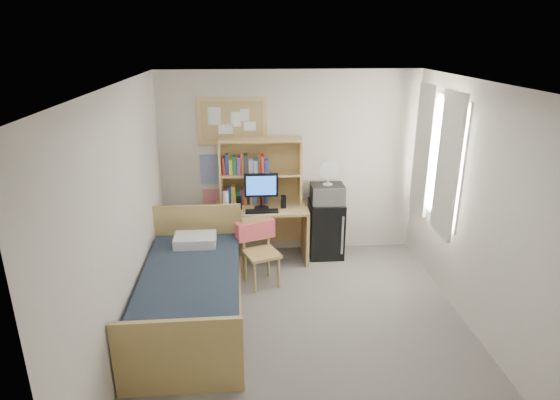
{
  "coord_description": "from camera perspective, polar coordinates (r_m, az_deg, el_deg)",
  "views": [
    {
      "loc": [
        -0.58,
        -4.26,
        3.03
      ],
      "look_at": [
        -0.2,
        1.2,
        1.09
      ],
      "focal_mm": 30.0,
      "sensor_mm": 36.0,
      "label": 1
    }
  ],
  "objects": [
    {
      "name": "desk",
      "position": [
        6.58,
        -2.24,
        -4.08
      ],
      "size": [
        1.27,
        0.64,
        0.79
      ],
      "primitive_type": "cube",
      "rotation": [
        0.0,
        0.0,
        0.0
      ],
      "color": "#DFB36D",
      "rests_on": "floor"
    },
    {
      "name": "desk_chair",
      "position": [
        5.92,
        -2.26,
        -6.47
      ],
      "size": [
        0.57,
        0.57,
        0.88
      ],
      "primitive_type": "cube",
      "rotation": [
        0.0,
        0.0,
        0.37
      ],
      "color": "tan",
      "rests_on": "floor"
    },
    {
      "name": "hoodie",
      "position": [
        5.98,
        -3.04,
        -3.64
      ],
      "size": [
        0.52,
        0.32,
        0.24
      ],
      "primitive_type": "cube",
      "rotation": [
        0.0,
        0.0,
        0.37
      ],
      "color": "#EC5A5D",
      "rests_on": "desk_chair"
    },
    {
      "name": "ceiling",
      "position": [
        4.32,
        3.81,
        13.78
      ],
      "size": [
        3.6,
        4.2,
        0.02
      ],
      "primitive_type": "cube",
      "color": "silver",
      "rests_on": "wall_back"
    },
    {
      "name": "wall_front",
      "position": [
        2.83,
        9.13,
        -18.45
      ],
      "size": [
        3.6,
        0.04,
        2.6
      ],
      "primitive_type": "cube",
      "color": "beige",
      "rests_on": "floor"
    },
    {
      "name": "wall_back",
      "position": [
        6.62,
        1.14,
        4.38
      ],
      "size": [
        3.6,
        0.04,
        2.6
      ],
      "primitive_type": "cube",
      "color": "beige",
      "rests_on": "floor"
    },
    {
      "name": "mini_fridge",
      "position": [
        6.73,
        5.61,
        -3.51
      ],
      "size": [
        0.48,
        0.48,
        0.81
      ],
      "primitive_type": "cube",
      "rotation": [
        0.0,
        0.0,
        -0.0
      ],
      "color": "black",
      "rests_on": "floor"
    },
    {
      "name": "hutch",
      "position": [
        6.43,
        -2.39,
        3.47
      ],
      "size": [
        1.13,
        0.29,
        0.92
      ],
      "primitive_type": "cube",
      "rotation": [
        0.0,
        0.0,
        0.0
      ],
      "color": "#DFB36D",
      "rests_on": "desk"
    },
    {
      "name": "curtain_left",
      "position": [
        5.74,
        19.78,
        3.94
      ],
      "size": [
        0.04,
        0.55,
        1.7
      ],
      "primitive_type": "cube",
      "color": "silver",
      "rests_on": "wall_right"
    },
    {
      "name": "floor",
      "position": [
        5.27,
        3.15,
        -15.75
      ],
      "size": [
        3.6,
        4.2,
        0.02
      ],
      "primitive_type": "cube",
      "color": "gray",
      "rests_on": "ground"
    },
    {
      "name": "wall_right",
      "position": [
        5.18,
        23.62,
        -1.69
      ],
      "size": [
        0.04,
        4.2,
        2.6
      ],
      "primitive_type": "cube",
      "color": "beige",
      "rests_on": "floor"
    },
    {
      "name": "bulletin_board",
      "position": [
        6.45,
        -5.83,
        9.52
      ],
      "size": [
        0.94,
        0.03,
        0.64
      ],
      "primitive_type": "cube",
      "color": "tan",
      "rests_on": "wall_back"
    },
    {
      "name": "pillow",
      "position": [
        5.83,
        -10.29,
        -4.83
      ],
      "size": [
        0.51,
        0.36,
        0.12
      ],
      "primitive_type": "cube",
      "rotation": [
        0.0,
        0.0,
        0.01
      ],
      "color": "white",
      "rests_on": "bed"
    },
    {
      "name": "poster_japan",
      "position": [
        6.76,
        -8.21,
        -0.12
      ],
      "size": [
        0.28,
        0.01,
        0.36
      ],
      "primitive_type": "cube",
      "color": "red",
      "rests_on": "wall_back"
    },
    {
      "name": "window_unit",
      "position": [
        6.11,
        18.59,
        4.97
      ],
      "size": [
        0.1,
        1.4,
        1.7
      ],
      "primitive_type": "cube",
      "color": "white",
      "rests_on": "wall_right"
    },
    {
      "name": "water_bottle",
      "position": [
        6.3,
        -6.64,
        -0.14
      ],
      "size": [
        0.08,
        0.08,
        0.26
      ],
      "primitive_type": "cylinder",
      "rotation": [
        0.0,
        0.0,
        0.0
      ],
      "color": "white",
      "rests_on": "desk"
    },
    {
      "name": "speaker_left",
      "position": [
        6.34,
        -4.99,
        -0.37
      ],
      "size": [
        0.07,
        0.07,
        0.17
      ],
      "primitive_type": "cube",
      "rotation": [
        0.0,
        0.0,
        0.0
      ],
      "color": "black",
      "rests_on": "desk"
    },
    {
      "name": "microwave",
      "position": [
        6.52,
        5.79,
        0.76
      ],
      "size": [
        0.45,
        0.34,
        0.26
      ],
      "primitive_type": "cube",
      "rotation": [
        0.0,
        0.0,
        -0.0
      ],
      "color": "silver",
      "rests_on": "mini_fridge"
    },
    {
      "name": "bed",
      "position": [
        5.33,
        -10.75,
        -11.68
      ],
      "size": [
        1.12,
        2.19,
        0.6
      ],
      "primitive_type": "cube",
      "rotation": [
        0.0,
        0.0,
        0.01
      ],
      "color": "#1B2531",
      "rests_on": "floor"
    },
    {
      "name": "speaker_right",
      "position": [
        6.36,
        0.42,
        -0.22
      ],
      "size": [
        0.07,
        0.07,
        0.17
      ],
      "primitive_type": "cube",
      "rotation": [
        0.0,
        0.0,
        0.0
      ],
      "color": "black",
      "rests_on": "desk"
    },
    {
      "name": "monitor",
      "position": [
        6.29,
        -2.3,
        1.04
      ],
      "size": [
        0.45,
        0.04,
        0.48
      ],
      "primitive_type": "cube",
      "rotation": [
        0.0,
        0.0,
        0.0
      ],
      "color": "black",
      "rests_on": "desk"
    },
    {
      "name": "poster_wave",
      "position": [
        6.62,
        -8.4,
        3.72
      ],
      "size": [
        0.3,
        0.01,
        0.42
      ],
      "primitive_type": "cube",
      "color": "#2946A6",
      "rests_on": "wall_back"
    },
    {
      "name": "desk_fan",
      "position": [
        6.43,
        5.88,
        3.25
      ],
      "size": [
        0.26,
        0.26,
        0.33
      ],
      "primitive_type": "cylinder",
      "rotation": [
        0.0,
        0.0,
        -0.0
      ],
      "color": "white",
      "rests_on": "microwave"
    },
    {
      "name": "wall_left",
      "position": [
        4.76,
        -18.61,
        -2.86
      ],
      "size": [
        0.04,
        4.2,
        2.6
      ],
      "primitive_type": "cube",
      "color": "beige",
      "rests_on": "floor"
    },
    {
      "name": "curtain_right",
      "position": [
        6.46,
        17.04,
        5.88
      ],
      "size": [
        0.04,
        0.55,
        1.7
      ],
      "primitive_type": "cube",
      "color": "silver",
      "rests_on": "wall_right"
    },
    {
      "name": "keyboard",
      "position": [
        6.24,
        -2.22,
        -1.38
      ],
      "size": [
        0.44,
        0.14,
        0.02
      ],
      "primitive_type": "cube",
      "rotation": [
        0.0,
        0.0,
        0.0
      ],
      "color": "black",
      "rests_on": "desk"
    }
  ]
}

